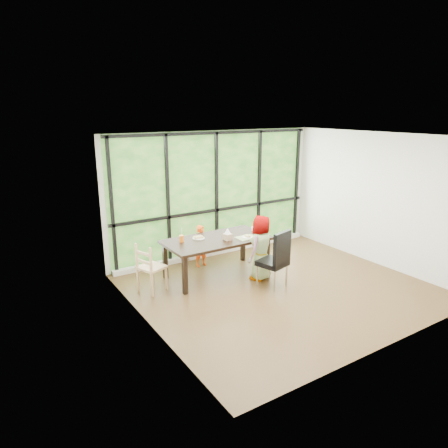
% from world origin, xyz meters
% --- Properties ---
extents(ground, '(5.00, 5.00, 0.00)m').
position_xyz_m(ground, '(0.00, 0.00, 0.00)').
color(ground, black).
rests_on(ground, ground).
extents(back_wall, '(5.00, 0.00, 5.00)m').
position_xyz_m(back_wall, '(0.00, 2.25, 1.35)').
color(back_wall, silver).
rests_on(back_wall, ground).
extents(foliage_backdrop, '(4.80, 0.02, 2.65)m').
position_xyz_m(foliage_backdrop, '(0.00, 2.23, 1.35)').
color(foliage_backdrop, '#1A4816').
rests_on(foliage_backdrop, back_wall).
extents(window_mullions, '(4.80, 0.06, 2.65)m').
position_xyz_m(window_mullions, '(0.00, 2.19, 1.35)').
color(window_mullions, black).
rests_on(window_mullions, back_wall).
extents(window_sill, '(4.80, 0.12, 0.10)m').
position_xyz_m(window_sill, '(0.00, 2.15, 0.05)').
color(window_sill, silver).
rests_on(window_sill, ground).
extents(dining_table, '(2.05, 1.13, 0.75)m').
position_xyz_m(dining_table, '(-0.66, 1.10, 0.38)').
color(dining_table, black).
rests_on(dining_table, ground).
extents(chair_window_leather, '(0.51, 0.51, 1.08)m').
position_xyz_m(chair_window_leather, '(-0.70, 2.11, 0.54)').
color(chair_window_leather, black).
rests_on(chair_window_leather, ground).
extents(chair_interior_leather, '(0.57, 0.57, 1.08)m').
position_xyz_m(chair_interior_leather, '(-0.09, 0.12, 0.54)').
color(chair_interior_leather, black).
rests_on(chair_interior_leather, ground).
extents(chair_end_beech, '(0.52, 0.53, 0.90)m').
position_xyz_m(chair_end_beech, '(-2.00, 1.12, 0.45)').
color(chair_end_beech, tan).
rests_on(chair_end_beech, ground).
extents(child_toddler, '(0.33, 0.24, 0.87)m').
position_xyz_m(child_toddler, '(-0.66, 1.71, 0.43)').
color(child_toddler, '#FA4B0A').
rests_on(child_toddler, ground).
extents(child_older, '(0.71, 0.59, 1.24)m').
position_xyz_m(child_older, '(-0.07, 0.53, 0.62)').
color(child_older, slate).
rests_on(child_older, ground).
extents(placemat, '(0.39, 0.29, 0.01)m').
position_xyz_m(placemat, '(-0.14, 0.85, 0.75)').
color(placemat, tan).
rests_on(placemat, dining_table).
extents(plate_far, '(0.23, 0.23, 0.01)m').
position_xyz_m(plate_far, '(-0.95, 1.30, 0.76)').
color(plate_far, white).
rests_on(plate_far, dining_table).
extents(plate_near, '(0.21, 0.21, 0.01)m').
position_xyz_m(plate_near, '(-0.12, 0.85, 0.76)').
color(plate_near, white).
rests_on(plate_near, dining_table).
extents(orange_cup, '(0.08, 0.08, 0.13)m').
position_xyz_m(orange_cup, '(-1.32, 1.29, 0.81)').
color(orange_cup, orange).
rests_on(orange_cup, dining_table).
extents(green_cup, '(0.07, 0.07, 0.10)m').
position_xyz_m(green_cup, '(0.13, 0.78, 0.80)').
color(green_cup, '#59CA36').
rests_on(green_cup, dining_table).
extents(white_mug, '(0.08, 0.08, 0.08)m').
position_xyz_m(white_mug, '(0.24, 1.16, 0.79)').
color(white_mug, white).
rests_on(white_mug, dining_table).
extents(tissue_box, '(0.14, 0.14, 0.12)m').
position_xyz_m(tissue_box, '(-0.53, 0.93, 0.81)').
color(tissue_box, tan).
rests_on(tissue_box, dining_table).
extents(crepe_rolls_far, '(0.20, 0.12, 0.04)m').
position_xyz_m(crepe_rolls_far, '(-0.95, 1.30, 0.78)').
color(crepe_rolls_far, tan).
rests_on(crepe_rolls_far, plate_far).
extents(crepe_rolls_near, '(0.10, 0.12, 0.04)m').
position_xyz_m(crepe_rolls_near, '(-0.12, 0.85, 0.78)').
color(crepe_rolls_near, tan).
rests_on(crepe_rolls_near, plate_near).
extents(straw_white, '(0.01, 0.04, 0.20)m').
position_xyz_m(straw_white, '(-1.32, 1.29, 0.92)').
color(straw_white, white).
rests_on(straw_white, orange_cup).
extents(straw_pink, '(0.01, 0.04, 0.20)m').
position_xyz_m(straw_pink, '(0.13, 0.78, 0.89)').
color(straw_pink, pink).
rests_on(straw_pink, green_cup).
extents(tissue, '(0.12, 0.12, 0.11)m').
position_xyz_m(tissue, '(-0.53, 0.93, 0.92)').
color(tissue, white).
rests_on(tissue, tissue_box).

